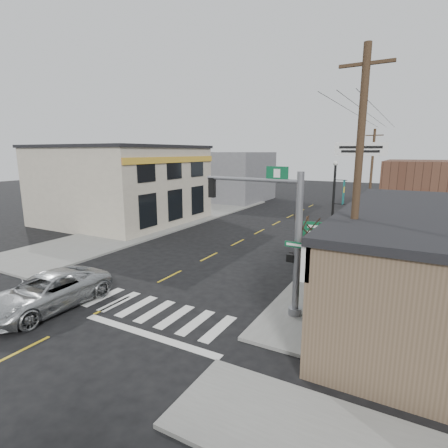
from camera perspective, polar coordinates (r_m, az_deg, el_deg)
The scene contains 20 objects.
ground at distance 16.10m, azimuth -17.71°, elevation -12.48°, with size 140.00×140.00×0.00m, color black.
sidewalk_right at distance 23.88m, azimuth 23.16°, elevation -4.76°, with size 6.00×38.00×0.13m, color slate.
sidewalk_left at distance 31.03m, azimuth -11.95°, elevation -0.41°, with size 6.00×38.00×0.13m, color slate.
center_line at distance 21.96m, azimuth -2.45°, elevation -5.36°, with size 0.12×56.00×0.01m, color gold.
crosswalk at distance 16.35m, azimuth -16.68°, elevation -12.01°, with size 11.00×2.20×0.01m, color silver.
left_building at distance 33.96m, azimuth -16.25°, elevation 6.10°, with size 12.00×12.00×6.80m, color #B7AD98.
bldg_distant_right at distance 40.12m, azimuth 30.30°, elevation 4.90°, with size 8.00×10.00×5.60m, color #523325.
bldg_distant_left at distance 47.42m, azimuth 1.17°, elevation 7.78°, with size 9.00×10.00×6.40m, color slate.
suv at distance 16.50m, azimuth -26.91°, elevation -9.86°, with size 2.44×5.30×1.47m, color #ACAFB1.
traffic_signal_pole at distance 13.63m, azimuth 9.30°, elevation -0.60°, with size 4.56×0.37×5.78m.
guide_sign at distance 18.36m, azimuth 15.45°, elevation -2.40°, with size 1.76×0.14×3.08m.
fire_hydrant at distance 17.52m, azimuth 16.33°, elevation -8.72°, with size 0.20×0.20×0.63m.
ped_crossing_sign at distance 19.97m, azimuth 14.62°, elevation -2.16°, with size 0.93×0.07×2.39m.
lamp_post at distance 23.15m, azimuth 17.58°, elevation 3.78°, with size 0.75×0.59×5.76m.
dance_center_sign at distance 26.06m, azimuth 21.23°, elevation 8.98°, with size 3.42×0.21×7.27m.
bare_tree at distance 14.18m, azimuth 14.28°, elevation -0.03°, with size 2.24×2.24×4.47m.
shrub_front at distance 15.28m, azimuth 15.61°, elevation -11.14°, with size 1.32×1.32×0.99m, color #143717.
shrub_back at distance 17.17m, azimuth 18.28°, elevation -8.88°, with size 1.20×1.20×0.90m, color black.
utility_pole_near at distance 12.50m, azimuth 20.80°, elevation 4.61°, with size 1.67×0.25×9.63m.
utility_pole_far at distance 32.60m, azimuth 22.87°, elevation 7.09°, with size 1.43×0.21×8.20m.
Camera 1 is at (10.90, -9.94, 6.44)m, focal length 28.00 mm.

